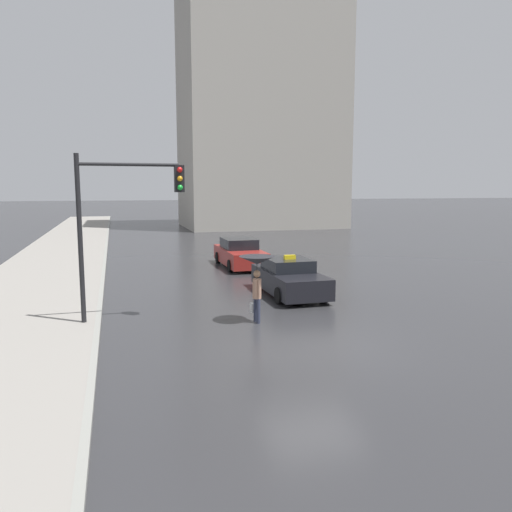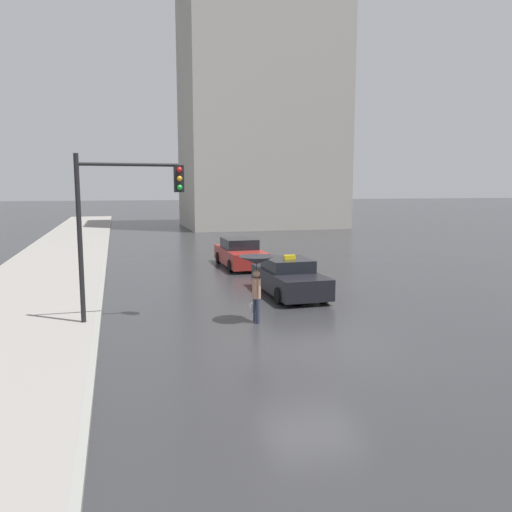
{
  "view_description": "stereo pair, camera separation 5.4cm",
  "coord_description": "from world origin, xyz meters",
  "px_view_note": "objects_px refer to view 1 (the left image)",
  "views": [
    {
      "loc": [
        -4.84,
        -11.6,
        4.06
      ],
      "look_at": [
        0.44,
        6.93,
        1.4
      ],
      "focal_mm": 35.0,
      "sensor_mm": 36.0,
      "label": 1
    },
    {
      "loc": [
        -4.78,
        -11.62,
        4.06
      ],
      "look_at": [
        0.44,
        6.93,
        1.4
      ],
      "focal_mm": 35.0,
      "sensor_mm": 36.0,
      "label": 2
    }
  ],
  "objects_px": {
    "taxi": "(289,278)",
    "sedan_red": "(240,254)",
    "pedestrian_with_umbrella": "(257,268)",
    "traffic_light": "(125,207)"
  },
  "relations": [
    {
      "from": "taxi",
      "to": "sedan_red",
      "type": "relative_size",
      "value": 0.91
    },
    {
      "from": "sedan_red",
      "to": "pedestrian_with_umbrella",
      "type": "xyz_separation_m",
      "value": [
        -2.12,
        -10.59,
        1.0
      ]
    },
    {
      "from": "taxi",
      "to": "pedestrian_with_umbrella",
      "type": "bearing_deg",
      "value": 56.75
    },
    {
      "from": "pedestrian_with_umbrella",
      "to": "traffic_light",
      "type": "xyz_separation_m",
      "value": [
        -3.74,
        1.0,
        1.81
      ]
    },
    {
      "from": "taxi",
      "to": "sedan_red",
      "type": "distance_m",
      "value": 7.14
    },
    {
      "from": "traffic_light",
      "to": "taxi",
      "type": "bearing_deg",
      "value": 22.29
    },
    {
      "from": "pedestrian_with_umbrella",
      "to": "traffic_light",
      "type": "height_order",
      "value": "traffic_light"
    },
    {
      "from": "taxi",
      "to": "sedan_red",
      "type": "bearing_deg",
      "value": -88.84
    },
    {
      "from": "sedan_red",
      "to": "pedestrian_with_umbrella",
      "type": "height_order",
      "value": "pedestrian_with_umbrella"
    },
    {
      "from": "pedestrian_with_umbrella",
      "to": "sedan_red",
      "type": "bearing_deg",
      "value": -18.29
    }
  ]
}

